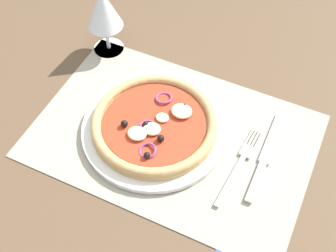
{
  "coord_description": "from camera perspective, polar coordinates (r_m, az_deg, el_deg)",
  "views": [
    {
      "loc": [
        19.75,
        -44.07,
        67.0
      ],
      "look_at": [
        -1.06,
        0.0,
        2.45
      ],
      "focal_mm": 48.22,
      "sensor_mm": 36.0,
      "label": 1
    }
  ],
  "objects": [
    {
      "name": "ground_plane",
      "position": [
        0.84,
        0.66,
        -1.75
      ],
      "size": [
        190.0,
        140.0,
        2.4
      ],
      "primitive_type": "cube",
      "color": "brown"
    },
    {
      "name": "placemat",
      "position": [
        0.82,
        0.66,
        -1.19
      ],
      "size": [
        49.92,
        33.53,
        0.4
      ],
      "primitive_type": "cube",
      "color": "#A39984",
      "rests_on": "ground_plane"
    },
    {
      "name": "plate",
      "position": [
        0.82,
        -1.72,
        -0.34
      ],
      "size": [
        26.62,
        26.62,
        1.05
      ],
      "primitive_type": "cylinder",
      "color": "silver",
      "rests_on": "placemat"
    },
    {
      "name": "pizza",
      "position": [
        0.81,
        -1.73,
        0.33
      ],
      "size": [
        22.9,
        22.9,
        2.6
      ],
      "color": "tan",
      "rests_on": "plate"
    },
    {
      "name": "fork",
      "position": [
        0.8,
        9.26,
        -4.39
      ],
      "size": [
        2.87,
        18.06,
        0.44
      ],
      "rotation": [
        0.0,
        0.0,
        1.49
      ],
      "color": "silver",
      "rests_on": "placemat"
    },
    {
      "name": "knife",
      "position": [
        0.81,
        12.35,
        -3.55
      ],
      "size": [
        2.14,
        20.02,
        0.62
      ],
      "rotation": [
        0.0,
        0.0,
        1.58
      ],
      "color": "silver",
      "rests_on": "placemat"
    },
    {
      "name": "wine_glass",
      "position": [
        0.92,
        -8.13,
        14.24
      ],
      "size": [
        7.2,
        7.2,
        14.9
      ],
      "color": "silver",
      "rests_on": "ground_plane"
    }
  ]
}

